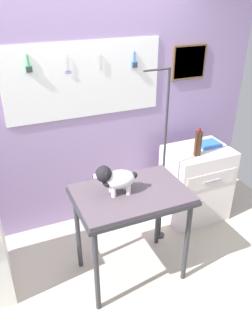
% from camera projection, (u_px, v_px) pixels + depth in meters
% --- Properties ---
extents(ground, '(4.40, 4.00, 0.04)m').
position_uv_depth(ground, '(130.00, 297.00, 2.93)').
color(ground, beige).
extents(rear_wall_panel, '(4.00, 0.11, 2.30)m').
position_uv_depth(rear_wall_panel, '(80.00, 122.00, 3.38)').
color(rear_wall_panel, '#9A80B3').
rests_on(rear_wall_panel, ground).
extents(grooming_table, '(0.95, 0.65, 0.90)m').
position_uv_depth(grooming_table, '(131.00, 202.00, 2.78)').
color(grooming_table, '#2D2D33').
rests_on(grooming_table, ground).
extents(grooming_arm, '(0.30, 0.11, 1.79)m').
position_uv_depth(grooming_arm, '(163.00, 168.00, 3.20)').
color(grooming_arm, '#2D2D33').
rests_on(grooming_arm, ground).
extents(dog, '(0.37, 0.20, 0.26)m').
position_uv_depth(dog, '(115.00, 179.00, 2.64)').
color(dog, white).
rests_on(dog, grooming_table).
extents(cabinet_right, '(0.68, 0.54, 0.85)m').
position_uv_depth(cabinet_right, '(195.00, 183.00, 3.74)').
color(cabinet_right, silver).
rests_on(cabinet_right, ground).
extents(soda_bottle, '(0.07, 0.07, 0.29)m').
position_uv_depth(soda_bottle, '(198.00, 143.00, 3.36)').
color(soda_bottle, '#412515').
rests_on(soda_bottle, cabinet_right).
extents(supply_tray, '(0.24, 0.18, 0.04)m').
position_uv_depth(supply_tray, '(208.00, 144.00, 3.61)').
color(supply_tray, blue).
rests_on(supply_tray, cabinet_right).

